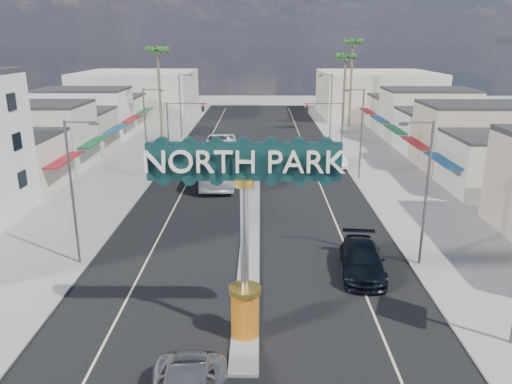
{
  "coord_description": "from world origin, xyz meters",
  "views": [
    {
      "loc": [
        0.69,
        -18.48,
        13.38
      ],
      "look_at": [
        0.44,
        10.33,
        4.62
      ],
      "focal_mm": 35.0,
      "sensor_mm": 36.0,
      "label": 1
    }
  ],
  "objects_px": {
    "streetlight_r_mid": "(360,129)",
    "palm_right_mid": "(346,61)",
    "gateway_sign": "(244,219)",
    "city_bus": "(219,161)",
    "streetlight_l_near": "(74,186)",
    "palm_left_far": "(158,56)",
    "palm_right_far": "(353,47)",
    "streetlight_r_near": "(424,187)",
    "car_parked_right": "(334,159)",
    "traffic_signal_left": "(182,117)",
    "streetlight_r_far": "(330,103)",
    "suv_right": "(362,260)",
    "traffic_signal_right": "(328,117)",
    "streetlight_l_far": "(181,103)",
    "streetlight_l_mid": "(147,129)"
  },
  "relations": [
    {
      "from": "palm_right_far",
      "to": "city_bus",
      "type": "distance_m",
      "value": 38.21
    },
    {
      "from": "streetlight_r_mid",
      "to": "palm_right_mid",
      "type": "distance_m",
      "value": 26.71
    },
    {
      "from": "palm_right_mid",
      "to": "suv_right",
      "type": "xyz_separation_m",
      "value": [
        -6.2,
        -47.16,
        -9.73
      ]
    },
    {
      "from": "streetlight_r_far",
      "to": "suv_right",
      "type": "relative_size",
      "value": 1.49
    },
    {
      "from": "streetlight_l_mid",
      "to": "suv_right",
      "type": "relative_size",
      "value": 1.49
    },
    {
      "from": "traffic_signal_left",
      "to": "streetlight_r_near",
      "type": "bearing_deg",
      "value": -60.01
    },
    {
      "from": "gateway_sign",
      "to": "streetlight_l_near",
      "type": "bearing_deg",
      "value": 142.45
    },
    {
      "from": "streetlight_l_far",
      "to": "streetlight_r_mid",
      "type": "distance_m",
      "value": 30.32
    },
    {
      "from": "traffic_signal_left",
      "to": "traffic_signal_right",
      "type": "height_order",
      "value": "same"
    },
    {
      "from": "streetlight_r_mid",
      "to": "gateway_sign",
      "type": "bearing_deg",
      "value": -110.42
    },
    {
      "from": "suv_right",
      "to": "city_bus",
      "type": "relative_size",
      "value": 0.45
    },
    {
      "from": "streetlight_l_mid",
      "to": "suv_right",
      "type": "xyz_separation_m",
      "value": [
        17.23,
        -21.16,
        -4.19
      ]
    },
    {
      "from": "traffic_signal_left",
      "to": "streetlight_l_mid",
      "type": "bearing_deg",
      "value": -95.1
    },
    {
      "from": "streetlight_r_mid",
      "to": "car_parked_right",
      "type": "xyz_separation_m",
      "value": [
        -1.52,
        5.48,
        -4.21
      ]
    },
    {
      "from": "streetlight_l_near",
      "to": "palm_right_far",
      "type": "height_order",
      "value": "palm_right_far"
    },
    {
      "from": "traffic_signal_left",
      "to": "streetlight_r_mid",
      "type": "distance_m",
      "value": 24.11
    },
    {
      "from": "palm_left_far",
      "to": "city_bus",
      "type": "xyz_separation_m",
      "value": [
        9.59,
        -19.78,
        -9.65
      ]
    },
    {
      "from": "palm_right_mid",
      "to": "palm_left_far",
      "type": "bearing_deg",
      "value": -167.01
    },
    {
      "from": "gateway_sign",
      "to": "city_bus",
      "type": "bearing_deg",
      "value": 96.89
    },
    {
      "from": "suv_right",
      "to": "car_parked_right",
      "type": "distance_m",
      "value": 26.72
    },
    {
      "from": "palm_right_mid",
      "to": "car_parked_right",
      "type": "xyz_separation_m",
      "value": [
        -4.09,
        -20.52,
        -9.74
      ]
    },
    {
      "from": "streetlight_r_mid",
      "to": "car_parked_right",
      "type": "bearing_deg",
      "value": 105.55
    },
    {
      "from": "traffic_signal_right",
      "to": "streetlight_l_far",
      "type": "relative_size",
      "value": 0.67
    },
    {
      "from": "streetlight_l_near",
      "to": "streetlight_l_far",
      "type": "height_order",
      "value": "same"
    },
    {
      "from": "streetlight_r_near",
      "to": "car_parked_right",
      "type": "height_order",
      "value": "streetlight_r_near"
    },
    {
      "from": "palm_left_far",
      "to": "traffic_signal_right",
      "type": "bearing_deg",
      "value": -15.15
    },
    {
      "from": "traffic_signal_right",
      "to": "streetlight_r_mid",
      "type": "bearing_deg",
      "value": -84.9
    },
    {
      "from": "palm_right_mid",
      "to": "suv_right",
      "type": "relative_size",
      "value": 2.01
    },
    {
      "from": "streetlight_r_near",
      "to": "car_parked_right",
      "type": "xyz_separation_m",
      "value": [
        -1.52,
        25.48,
        -4.21
      ]
    },
    {
      "from": "traffic_signal_right",
      "to": "streetlight_l_far",
      "type": "height_order",
      "value": "streetlight_l_far"
    },
    {
      "from": "streetlight_l_mid",
      "to": "streetlight_l_far",
      "type": "xyz_separation_m",
      "value": [
        0.0,
        22.0,
        0.0
      ]
    },
    {
      "from": "traffic_signal_left",
      "to": "palm_right_mid",
      "type": "height_order",
      "value": "palm_right_mid"
    },
    {
      "from": "gateway_sign",
      "to": "traffic_signal_right",
      "type": "height_order",
      "value": "gateway_sign"
    },
    {
      "from": "gateway_sign",
      "to": "streetlight_r_near",
      "type": "xyz_separation_m",
      "value": [
        10.43,
        8.02,
        -0.86
      ]
    },
    {
      "from": "gateway_sign",
      "to": "palm_right_mid",
      "type": "distance_m",
      "value": 55.76
    },
    {
      "from": "palm_left_far",
      "to": "palm_right_far",
      "type": "relative_size",
      "value": 0.93
    },
    {
      "from": "streetlight_r_near",
      "to": "city_bus",
      "type": "height_order",
      "value": "streetlight_r_near"
    },
    {
      "from": "palm_right_mid",
      "to": "palm_right_far",
      "type": "height_order",
      "value": "palm_right_far"
    },
    {
      "from": "city_bus",
      "to": "gateway_sign",
      "type": "bearing_deg",
      "value": -84.84
    },
    {
      "from": "streetlight_l_mid",
      "to": "palm_right_far",
      "type": "xyz_separation_m",
      "value": [
        25.43,
        32.0,
        7.32
      ]
    },
    {
      "from": "traffic_signal_right",
      "to": "streetlight_r_far",
      "type": "bearing_deg",
      "value": 81.14
    },
    {
      "from": "traffic_signal_right",
      "to": "streetlight_r_far",
      "type": "relative_size",
      "value": 0.67
    },
    {
      "from": "streetlight_r_near",
      "to": "streetlight_r_far",
      "type": "relative_size",
      "value": 1.0
    },
    {
      "from": "gateway_sign",
      "to": "streetlight_l_near",
      "type": "xyz_separation_m",
      "value": [
        -10.43,
        8.02,
        -0.86
      ]
    },
    {
      "from": "traffic_signal_right",
      "to": "suv_right",
      "type": "xyz_separation_m",
      "value": [
        -2.39,
        -35.15,
        -3.4
      ]
    },
    {
      "from": "palm_right_mid",
      "to": "car_parked_right",
      "type": "relative_size",
      "value": 2.32
    },
    {
      "from": "streetlight_l_near",
      "to": "palm_left_far",
      "type": "xyz_separation_m",
      "value": [
        -2.57,
        40.0,
        6.43
      ]
    },
    {
      "from": "streetlight_l_near",
      "to": "suv_right",
      "type": "distance_m",
      "value": 17.77
    },
    {
      "from": "city_bus",
      "to": "palm_right_mid",
      "type": "bearing_deg",
      "value": 55.79
    },
    {
      "from": "palm_right_far",
      "to": "city_bus",
      "type": "xyz_separation_m",
      "value": [
        -18.41,
        -31.78,
        -10.54
      ]
    }
  ]
}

